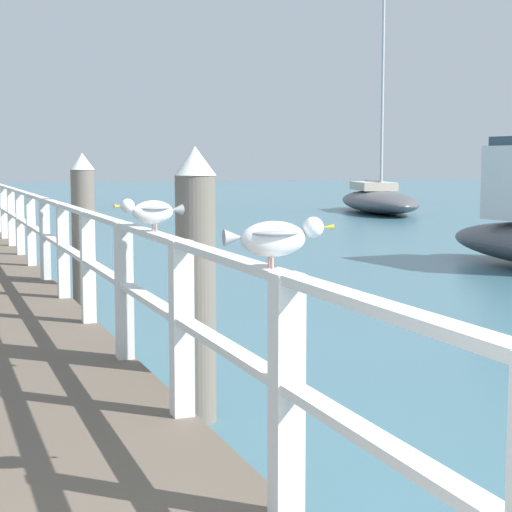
# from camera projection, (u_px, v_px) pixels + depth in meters

# --- Properties ---
(pier_railing) EXTENTS (0.12, 22.30, 1.02)m
(pier_railing) POSITION_uv_depth(u_px,v_px,m) (31.00, 221.00, 12.41)
(pier_railing) COLOR silver
(pier_railing) RESTS_ON pier_deck
(dock_piling_near) EXTENTS (0.29, 0.29, 1.93)m
(dock_piling_near) POSITION_uv_depth(u_px,v_px,m) (196.00, 284.00, 6.08)
(dock_piling_near) COLOR #6B6056
(dock_piling_near) RESTS_ON ground_plane
(dock_piling_far) EXTENTS (0.29, 0.29, 1.93)m
(dock_piling_far) POSITION_uv_depth(u_px,v_px,m) (84.00, 233.00, 10.48)
(dock_piling_far) COLOR #6B6056
(dock_piling_far) RESTS_ON ground_plane
(seagull_foreground) EXTENTS (0.48, 0.20, 0.21)m
(seagull_foreground) POSITION_uv_depth(u_px,v_px,m) (275.00, 237.00, 3.64)
(seagull_foreground) COLOR white
(seagull_foreground) RESTS_ON pier_railing
(seagull_background) EXTENTS (0.47, 0.22, 0.21)m
(seagull_background) POSITION_uv_depth(u_px,v_px,m) (152.00, 211.00, 5.58)
(seagull_background) COLOR white
(seagull_background) RESTS_ON pier_railing
(boat_4) EXTENTS (4.05, 7.68, 9.73)m
(boat_4) POSITION_uv_depth(u_px,v_px,m) (378.00, 200.00, 31.57)
(boat_4) COLOR #4C4C51
(boat_4) RESTS_ON ground_plane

